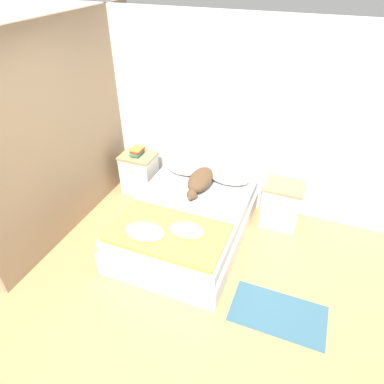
# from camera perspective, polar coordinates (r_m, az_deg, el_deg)

# --- Properties ---
(ground_plane) EXTENTS (16.00, 16.00, 0.00)m
(ground_plane) POSITION_cam_1_polar(r_m,az_deg,el_deg) (3.89, -6.05, -17.72)
(ground_plane) COLOR tan
(wall_back) EXTENTS (9.00, 0.06, 2.55)m
(wall_back) POSITION_cam_1_polar(r_m,az_deg,el_deg) (4.68, 4.93, 12.40)
(wall_back) COLOR white
(wall_back) RESTS_ON ground_plane
(wall_side_left) EXTENTS (0.06, 3.10, 2.55)m
(wall_side_left) POSITION_cam_1_polar(r_m,az_deg,el_deg) (4.54, -19.48, 9.68)
(wall_side_left) COLOR gray
(wall_side_left) RESTS_ON ground_plane
(bed) EXTENTS (1.43, 1.93, 0.50)m
(bed) POSITION_cam_1_polar(r_m,az_deg,el_deg) (4.39, -0.93, -5.10)
(bed) COLOR white
(bed) RESTS_ON ground_plane
(headboard) EXTENTS (1.51, 0.06, 1.04)m
(headboard) POSITION_cam_1_polar(r_m,az_deg,el_deg) (4.97, 3.38, 4.42)
(headboard) COLOR white
(headboard) RESTS_ON ground_plane
(nightstand_left) EXTENTS (0.50, 0.42, 0.63)m
(nightstand_left) POSITION_cam_1_polar(r_m,az_deg,el_deg) (5.28, -8.72, 3.18)
(nightstand_left) COLOR white
(nightstand_left) RESTS_ON ground_plane
(nightstand_right) EXTENTS (0.50, 0.42, 0.63)m
(nightstand_right) POSITION_cam_1_polar(r_m,az_deg,el_deg) (4.72, 14.68, -2.02)
(nightstand_right) COLOR white
(nightstand_right) RESTS_ON ground_plane
(pillow_left) EXTENTS (0.58, 0.35, 0.16)m
(pillow_left) POSITION_cam_1_polar(r_m,az_deg,el_deg) (4.86, -1.17, 4.13)
(pillow_left) COLOR beige
(pillow_left) RESTS_ON bed
(pillow_right) EXTENTS (0.58, 0.35, 0.16)m
(pillow_right) POSITION_cam_1_polar(r_m,az_deg,el_deg) (4.68, 6.18, 2.59)
(pillow_right) COLOR beige
(pillow_right) RESTS_ON bed
(quilt) EXTENTS (1.30, 0.77, 0.08)m
(quilt) POSITION_cam_1_polar(r_m,az_deg,el_deg) (3.84, -4.19, -6.73)
(quilt) COLOR gold
(quilt) RESTS_ON bed
(dog) EXTENTS (0.30, 0.79, 0.21)m
(dog) POSITION_cam_1_polar(r_m,az_deg,el_deg) (4.54, 1.37, 1.96)
(dog) COLOR brown
(dog) RESTS_ON bed
(book_stack) EXTENTS (0.15, 0.24, 0.11)m
(book_stack) POSITION_cam_1_polar(r_m,az_deg,el_deg) (5.10, -9.14, 6.69)
(book_stack) COLOR #285689
(book_stack) RESTS_ON nightstand_left
(rug) EXTENTS (0.98, 0.55, 0.00)m
(rug) POSITION_cam_1_polar(r_m,az_deg,el_deg) (3.89, 14.16, -19.03)
(rug) COLOR #335B70
(rug) RESTS_ON ground_plane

